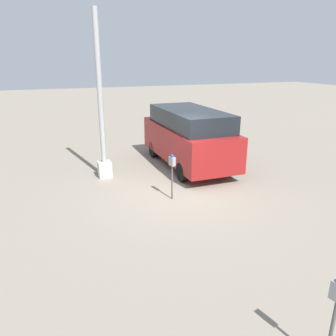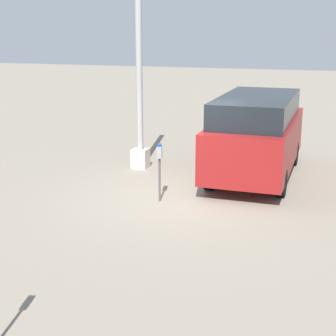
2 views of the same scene
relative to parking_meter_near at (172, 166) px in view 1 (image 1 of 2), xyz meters
The scene contains 4 objects.
ground_plane 1.17m from the parking_meter_near, 37.44° to the right, with size 80.00×80.00×0.00m, color gray.
parking_meter_near is the anchor object (origin of this frame).
lamp_post 3.14m from the parking_meter_near, 29.59° to the left, with size 0.44×0.44×5.45m.
parked_van 3.27m from the parking_meter_near, 32.62° to the right, with size 5.01×2.00×2.19m.
Camera 1 is at (-8.76, 3.69, 3.95)m, focal length 35.00 mm.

